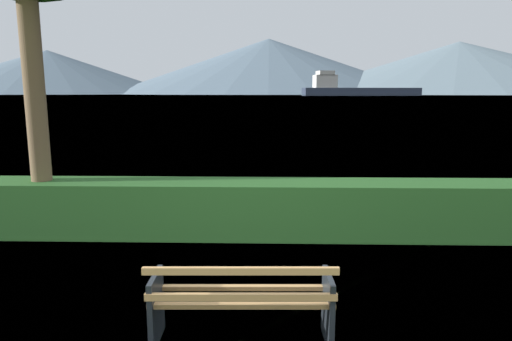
# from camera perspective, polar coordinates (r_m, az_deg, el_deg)

# --- Properties ---
(ground_plane) EXTENTS (1400.00, 1400.00, 0.00)m
(ground_plane) POSITION_cam_1_polar(r_m,az_deg,el_deg) (4.69, -1.75, -20.56)
(ground_plane) COLOR olive
(water_surface) EXTENTS (620.00, 620.00, 0.00)m
(water_surface) POSITION_cam_1_polar(r_m,az_deg,el_deg) (312.35, 1.57, 9.43)
(water_surface) COLOR #6B8EA3
(water_surface) RESTS_ON ground_plane
(park_bench) EXTENTS (1.74, 0.62, 0.87)m
(park_bench) POSITION_cam_1_polar(r_m,az_deg,el_deg) (4.44, -1.81, -16.20)
(park_bench) COLOR tan
(park_bench) RESTS_ON ground_plane
(hedge_row) EXTENTS (10.89, 0.87, 0.91)m
(hedge_row) POSITION_cam_1_polar(r_m,az_deg,el_deg) (7.56, -0.33, -4.83)
(hedge_row) COLOR #285B23
(hedge_row) RESTS_ON ground_plane
(cargo_ship_large) EXTENTS (79.54, 23.33, 16.07)m
(cargo_ship_large) POSITION_cam_1_polar(r_m,az_deg,el_deg) (310.07, 12.12, 10.05)
(cargo_ship_large) COLOR #2D384C
(cargo_ship_large) RESTS_ON water_surface
(distant_hills) EXTENTS (863.25, 457.06, 70.89)m
(distant_hills) POSITION_cam_1_polar(r_m,az_deg,el_deg) (581.21, 4.01, 12.76)
(distant_hills) COLOR slate
(distant_hills) RESTS_ON ground_plane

